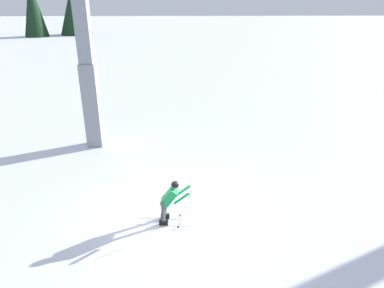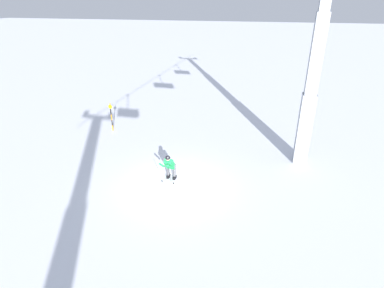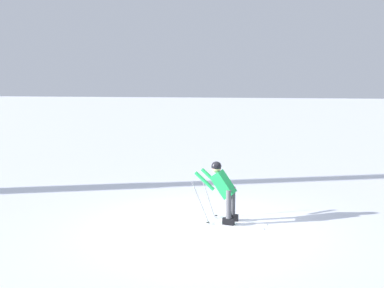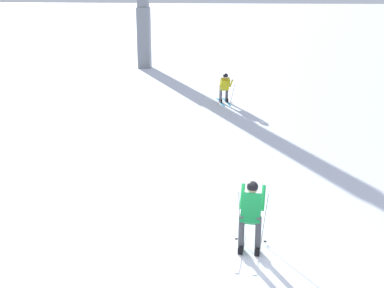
% 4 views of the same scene
% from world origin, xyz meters
% --- Properties ---
extents(ground_plane, '(260.00, 260.00, 0.00)m').
position_xyz_m(ground_plane, '(0.00, 0.00, 0.00)').
color(ground_plane, white).
extents(skier_carving_main, '(1.82, 0.74, 1.67)m').
position_xyz_m(skier_carving_main, '(-0.43, -0.41, 0.88)').
color(skier_carving_main, white).
rests_on(skier_carving_main, ground_plane).
extents(lift_tower_near, '(0.72, 2.93, 12.50)m').
position_xyz_m(lift_tower_near, '(-4.27, 6.15, 5.25)').
color(lift_tower_near, gray).
rests_on(lift_tower_near, ground_plane).
extents(trail_marker_pole, '(0.07, 0.28, 2.04)m').
position_xyz_m(trail_marker_pole, '(-5.77, -6.44, 1.10)').
color(trail_marker_pole, orange).
rests_on(trail_marker_pole, ground_plane).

